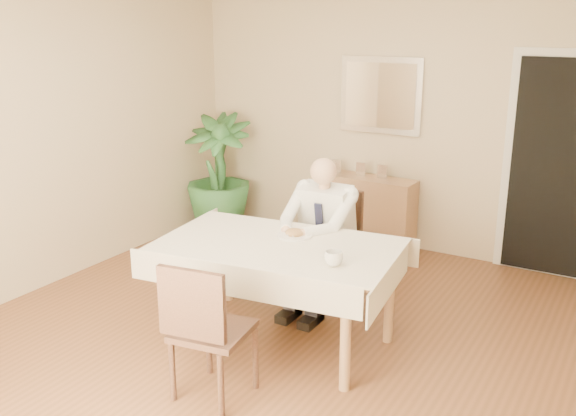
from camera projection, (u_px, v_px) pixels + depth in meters
The scene contains 17 objects.
room at pixel (262, 171), 4.35m from camera, with size 5.00×5.02×2.60m.
doorway at pixel (558, 169), 5.72m from camera, with size 0.96×0.07×2.10m.
mirror at pixel (380, 95), 6.40m from camera, with size 0.86×0.04×0.76m.
dining_table at pixel (278, 255), 4.60m from camera, with size 1.84×1.22×0.75m.
chair_far at pixel (333, 237), 5.37m from camera, with size 0.50×0.50×0.94m.
chair_near at pixel (205, 325), 3.88m from camera, with size 0.49×0.50×0.92m.
seated_man at pixel (317, 229), 5.08m from camera, with size 0.48×0.72×1.24m.
plate at pixel (295, 235), 4.72m from camera, with size 0.26×0.26×0.02m, color white.
food at pixel (295, 233), 4.72m from camera, with size 0.14×0.14×0.06m, color brown.
knife at pixel (295, 236), 4.65m from camera, with size 0.01×0.01×0.13m, color silver.
fork at pixel (286, 235), 4.69m from camera, with size 0.01×0.01×0.13m, color silver.
coffee_mug at pixel (334, 258), 4.17m from camera, with size 0.12×0.12×0.10m, color white.
sideboard at pixel (370, 212), 6.62m from camera, with size 0.92×0.31×0.73m, color #9B734B.
photo_frame_left at pixel (337, 166), 6.70m from camera, with size 0.10×0.02×0.14m, color silver.
photo_frame_center at pixel (361, 169), 6.57m from camera, with size 0.10×0.02×0.14m, color silver.
photo_frame_right at pixel (382, 172), 6.46m from camera, with size 0.10×0.02×0.14m, color silver.
potted_palm at pixel (218, 173), 7.09m from camera, with size 0.72×0.72×1.29m, color #245225.
Camera 1 is at (2.30, -3.56, 2.32)m, focal length 40.00 mm.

